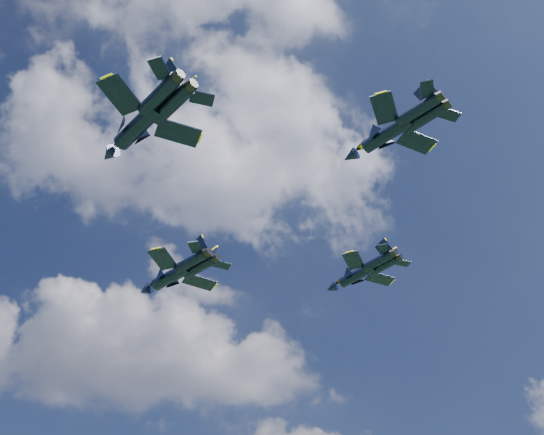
{
  "coord_description": "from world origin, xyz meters",
  "views": [
    {
      "loc": [
        -0.54,
        -66.32,
        3.07
      ],
      "look_at": [
        5.31,
        -4.72,
        57.55
      ],
      "focal_mm": 40.0,
      "sensor_mm": 36.0,
      "label": 1
    }
  ],
  "objects_px": {
    "jet_lead": "(169,277)",
    "jet_right": "(355,276)",
    "jet_left": "(136,128)",
    "jet_slot": "(384,136)"
  },
  "relations": [
    {
      "from": "jet_lead",
      "to": "jet_right",
      "type": "height_order",
      "value": "jet_right"
    },
    {
      "from": "jet_lead",
      "to": "jet_left",
      "type": "height_order",
      "value": "jet_left"
    },
    {
      "from": "jet_lead",
      "to": "jet_left",
      "type": "xyz_separation_m",
      "value": [
        -2.94,
        -29.96,
        -0.07
      ]
    },
    {
      "from": "jet_lead",
      "to": "jet_right",
      "type": "xyz_separation_m",
      "value": [
        28.92,
        -2.1,
        0.74
      ]
    },
    {
      "from": "jet_slot",
      "to": "jet_left",
      "type": "bearing_deg",
      "value": 135.0
    },
    {
      "from": "jet_left",
      "to": "jet_right",
      "type": "height_order",
      "value": "jet_right"
    },
    {
      "from": "jet_left",
      "to": "jet_slot",
      "type": "relative_size",
      "value": 1.21
    },
    {
      "from": "jet_left",
      "to": "jet_right",
      "type": "bearing_deg",
      "value": 3.02
    },
    {
      "from": "jet_lead",
      "to": "jet_right",
      "type": "distance_m",
      "value": 29.01
    },
    {
      "from": "jet_left",
      "to": "jet_lead",
      "type": "bearing_deg",
      "value": 46.26
    }
  ]
}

